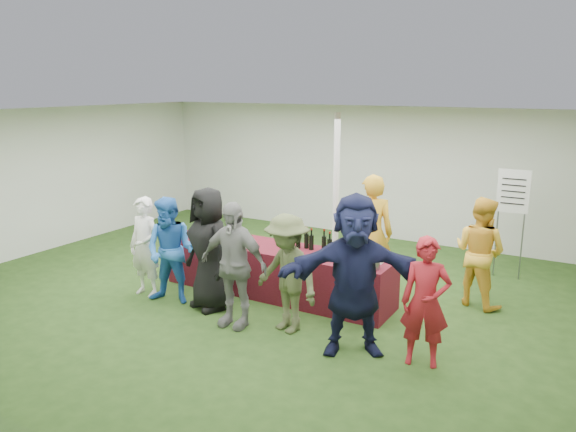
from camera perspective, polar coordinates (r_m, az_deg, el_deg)
The scene contains 18 objects.
ground at distance 8.59m, azimuth -1.80°, elevation -8.05°, with size 60.00×60.00×0.00m, color #284719.
tent at distance 9.00m, azimuth 4.90°, elevation 1.85°, with size 10.00×10.00×10.00m.
serving_table at distance 8.50m, azimuth -1.17°, elevation -5.59°, with size 3.60×0.80×0.75m, color maroon.
wine_bottles at distance 8.22m, azimuth 2.64°, elevation -2.66°, with size 0.60×0.16×0.32m.
wine_glasses at distance 8.41m, azimuth -5.02°, elevation -2.38°, with size 2.76×0.13×0.16m.
water_bottle at distance 8.38m, azimuth -0.35°, elevation -2.44°, with size 0.07×0.07×0.23m.
bar_towel at distance 7.78m, azimuth 8.73°, elevation -4.54°, with size 0.25×0.18×0.03m, color white.
dump_bucket at distance 7.49m, azimuth 8.53°, elevation -4.64°, with size 0.21×0.21×0.18m, color slate.
wine_list_sign at distance 9.70m, azimuth 21.86°, elevation 1.56°, with size 0.50×0.03×1.80m.
staff_pourer at distance 8.57m, azimuth 8.43°, elevation -1.81°, with size 0.67×0.44×1.83m, color gold.
staff_back at distance 8.45m, azimuth 18.90°, elevation -3.46°, with size 0.77×0.60×1.59m, color yellow.
customer_0 at distance 8.66m, azimuth -14.33°, elevation -3.05°, with size 0.55×0.36×1.51m, color white.
customer_1 at distance 8.26m, azimuth -11.84°, elevation -3.49°, with size 0.76×0.59×1.56m, color blue.
customer_2 at distance 7.94m, azimuth -8.06°, elevation -3.32°, with size 0.85×0.56×1.75m, color black.
customer_3 at distance 7.35m, azimuth -5.59°, elevation -4.93°, with size 0.98×0.41×1.67m, color gray.
customer_4 at distance 7.17m, azimuth -0.09°, elevation -5.86°, with size 1.00×0.58×1.55m, color #4E5631.
customer_5 at distance 6.60m, azimuth 6.79°, elevation -5.95°, with size 1.78×0.57×1.92m, color #15193A.
customer_6 at distance 6.52m, azimuth 13.80°, elevation -8.49°, with size 0.55×0.36×1.50m, color maroon.
Camera 1 is at (4.25, -6.78, 3.13)m, focal length 35.00 mm.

